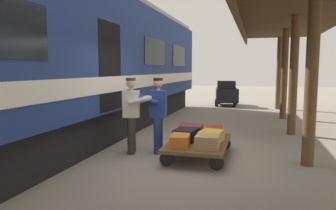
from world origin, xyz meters
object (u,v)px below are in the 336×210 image
Objects in this scene: porter_by_door at (132,113)px; suitcase_orange_carryall at (180,141)px; train_car at (53,62)px; baggage_tug at (227,94)px; suitcase_red_plastic at (215,132)px; porter_in_overalls at (157,113)px; suitcase_black_hardshell at (186,135)px; suitcase_tan_vintage at (207,142)px; suitcase_burgundy_valise at (191,130)px; suitcase_yellow_case at (211,136)px; luggage_cart at (198,143)px.

suitcase_orange_carryall is at bearing 158.33° from porter_by_door.
train_car reaches higher than baggage_tug.
baggage_tug is at bearing -86.46° from suitcase_red_plastic.
train_car reaches higher than porter_in_overalls.
porter_in_overalls is at bearing -8.29° from suitcase_black_hardshell.
suitcase_tan_vintage is 0.27× the size of porter_by_door.
suitcase_burgundy_valise is at bearing -170.29° from train_car.
suitcase_red_plastic is 1.39m from porter_in_overalls.
suitcase_black_hardshell is 0.34× the size of porter_by_door.
train_car reaches higher than suitcase_red_plastic.
baggage_tug is (0.03, -10.57, 0.16)m from suitcase_orange_carryall.
train_car is at bearing 0.13° from suitcase_yellow_case.
suitcase_tan_vintage is at bearing 164.66° from porter_by_door.
suitcase_yellow_case is 0.55m from suitcase_tan_vintage.
suitcase_red_plastic is at bearing -116.64° from suitcase_orange_carryall.
suitcase_black_hardshell is at bearing 0.00° from luggage_cart.
suitcase_red_plastic is 9.49m from baggage_tug.
suitcase_yellow_case reaches higher than luggage_cart.
suitcase_orange_carryall is at bearing 44.91° from suitcase_yellow_case.
porter_in_overalls is (-2.58, -0.11, -1.14)m from train_car.
luggage_cart is at bearing 0.00° from suitcase_yellow_case.
porter_in_overalls is 1.00× the size of porter_by_door.
porter_by_door is (1.23, 0.06, 0.45)m from suitcase_black_hardshell.
suitcase_tan_vintage is (-0.55, 1.10, 0.00)m from suitcase_burgundy_valise.
suitcase_yellow_case is 0.96× the size of suitcase_orange_carryall.
porter_in_overalls reaches higher than luggage_cart.
suitcase_black_hardshell is at bearing -90.00° from suitcase_orange_carryall.
suitcase_black_hardshell is at bearing 0.00° from suitcase_yellow_case.
train_car is 4.16m from suitcase_tan_vintage.
train_car is 33.09× the size of suitcase_orange_carryall.
train_car is at bearing 2.41° from porter_in_overalls.
suitcase_burgundy_valise is (-3.26, -0.56, -1.58)m from train_car.
suitcase_orange_carryall is (0.55, 0.00, -0.01)m from suitcase_tan_vintage.
suitcase_tan_vintage is 0.25× the size of baggage_tug.
train_car is at bearing 8.32° from suitcase_red_plastic.
luggage_cart is 3.66× the size of suitcase_yellow_case.
porter_in_overalls is 0.93× the size of baggage_tug.
luggage_cart is 0.64m from suitcase_burgundy_valise.
baggage_tug reaches higher than suitcase_red_plastic.
suitcase_yellow_case reaches higher than suitcase_red_plastic.
porter_by_door is at bearing -21.67° from suitcase_orange_carryall.
suitcase_yellow_case is (-0.28, 0.00, 0.17)m from luggage_cart.
suitcase_black_hardshell is 0.82m from porter_in_overalls.
porter_in_overalls reaches higher than suitcase_red_plastic.
suitcase_burgundy_valise is at bearing 0.00° from suitcase_red_plastic.
porter_by_door is at bearing 178.52° from train_car.
baggage_tug is at bearing -107.83° from train_car.
suitcase_red_plastic is at bearing -90.00° from suitcase_yellow_case.
train_car is 32.10× the size of suitcase_burgundy_valise.
suitcase_tan_vintage reaches higher than suitcase_orange_carryall.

